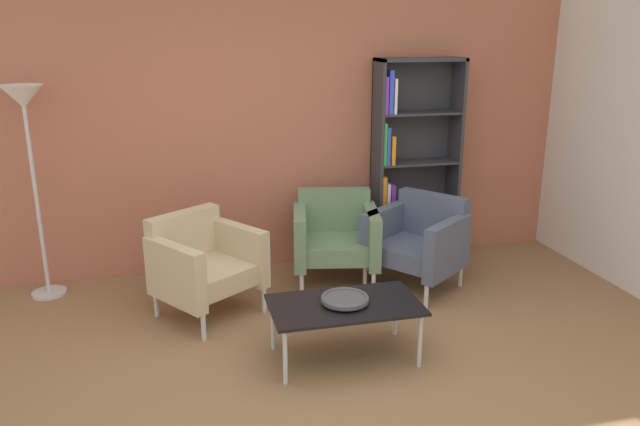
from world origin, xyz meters
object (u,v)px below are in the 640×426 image
(armchair_spare_guest, at_px, (203,263))
(floor_lamp_torchiere, at_px, (26,123))
(armchair_corner_red, at_px, (335,236))
(coffee_table_low, at_px, (345,308))
(armchair_by_bookshelf, at_px, (419,240))
(bookshelf_tall, at_px, (408,163))
(decorative_bowl, at_px, (345,299))

(armchair_spare_guest, distance_m, floor_lamp_torchiere, 1.76)
(armchair_spare_guest, relative_size, armchair_corner_red, 1.14)
(armchair_corner_red, height_order, floor_lamp_torchiere, floor_lamp_torchiere)
(coffee_table_low, relative_size, armchair_by_bookshelf, 1.06)
(bookshelf_tall, xyz_separation_m, floor_lamp_torchiere, (-3.23, -0.11, 0.51))
(coffee_table_low, bearing_deg, bookshelf_tall, 57.34)
(armchair_spare_guest, height_order, armchair_corner_red, same)
(coffee_table_low, bearing_deg, floor_lamp_torchiere, 143.18)
(armchair_spare_guest, height_order, armchair_by_bookshelf, same)
(armchair_spare_guest, bearing_deg, decorative_bowl, -82.25)
(coffee_table_low, xyz_separation_m, floor_lamp_torchiere, (-2.13, 1.60, 1.08))
(bookshelf_tall, relative_size, armchair_by_bookshelf, 2.00)
(bookshelf_tall, height_order, decorative_bowl, bookshelf_tall)
(bookshelf_tall, distance_m, coffee_table_low, 2.11)
(decorative_bowl, relative_size, armchair_by_bookshelf, 0.34)
(coffee_table_low, height_order, decorative_bowl, decorative_bowl)
(bookshelf_tall, xyz_separation_m, armchair_spare_guest, (-1.96, -0.76, -0.52))
(bookshelf_tall, relative_size, armchair_spare_guest, 2.01)
(coffee_table_low, distance_m, decorative_bowl, 0.07)
(armchair_by_bookshelf, distance_m, floor_lamp_torchiere, 3.30)
(coffee_table_low, xyz_separation_m, armchair_corner_red, (0.29, 1.33, 0.05))
(decorative_bowl, bearing_deg, bookshelf_tall, 57.34)
(decorative_bowl, xyz_separation_m, armchair_spare_guest, (-0.87, 0.94, -0.02))
(armchair_by_bookshelf, relative_size, floor_lamp_torchiere, 0.54)
(coffee_table_low, distance_m, floor_lamp_torchiere, 2.88)
(coffee_table_low, xyz_separation_m, decorative_bowl, (0.00, 0.00, 0.07))
(armchair_corner_red, height_order, armchair_by_bookshelf, same)
(decorative_bowl, relative_size, floor_lamp_torchiere, 0.18)
(bookshelf_tall, xyz_separation_m, coffee_table_low, (-1.09, -1.71, -0.57))
(coffee_table_low, relative_size, armchair_spare_guest, 1.06)
(coffee_table_low, relative_size, floor_lamp_torchiere, 0.57)
(coffee_table_low, bearing_deg, armchair_corner_red, 77.58)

